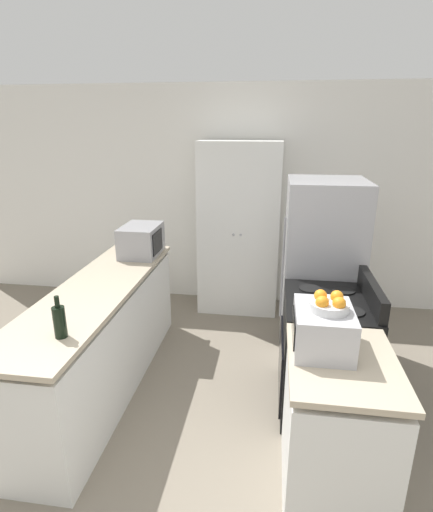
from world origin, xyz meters
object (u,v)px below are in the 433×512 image
object	(u,v)px
stove	(324,353)
toaster_oven	(323,329)
wine_bottle	(60,321)
microwave	(141,240)
fruit_bowl	(329,304)
refrigerator	(321,272)
pantry_cabinet	(239,229)

from	to	relation	value
stove	toaster_oven	xyz separation A→B (m)	(-0.13, -0.69, 0.57)
wine_bottle	toaster_oven	world-z (taller)	wine_bottle
microwave	wine_bottle	world-z (taller)	microwave
stove	fruit_bowl	distance (m)	1.02
microwave	refrigerator	bearing A→B (deg)	-1.95
microwave	wine_bottle	bearing A→B (deg)	-88.82
pantry_cabinet	refrigerator	world-z (taller)	pantry_cabinet
stove	wine_bottle	world-z (taller)	wine_bottle
pantry_cabinet	wine_bottle	world-z (taller)	pantry_cabinet
stove	fruit_bowl	size ratio (longest dim) A/B	4.92
microwave	toaster_oven	xyz separation A→B (m)	(1.59, -1.54, -0.02)
wine_bottle	fruit_bowl	distance (m)	1.59
microwave	stove	bearing A→B (deg)	-26.24
pantry_cabinet	toaster_oven	bearing A→B (deg)	-73.75
stove	microwave	world-z (taller)	microwave
stove	refrigerator	world-z (taller)	refrigerator
refrigerator	fruit_bowl	xyz separation A→B (m)	(-0.13, -1.49, 0.36)
refrigerator	toaster_oven	size ratio (longest dim) A/B	4.15
wine_bottle	toaster_oven	size ratio (longest dim) A/B	0.66
microwave	fruit_bowl	size ratio (longest dim) A/B	2.20
pantry_cabinet	microwave	world-z (taller)	pantry_cabinet
pantry_cabinet	refrigerator	bearing A→B (deg)	-47.33
pantry_cabinet	stove	distance (m)	1.97
stove	microwave	distance (m)	2.01
toaster_oven	stove	bearing A→B (deg)	79.28
microwave	toaster_oven	size ratio (longest dim) A/B	1.18
refrigerator	fruit_bowl	distance (m)	1.54
wine_bottle	toaster_oven	bearing A→B (deg)	3.58
refrigerator	microwave	xyz separation A→B (m)	(-1.73, 0.06, 0.22)
pantry_cabinet	fruit_bowl	distance (m)	2.52
wine_bottle	pantry_cabinet	bearing A→B (deg)	71.07
microwave	wine_bottle	xyz separation A→B (m)	(0.03, -1.64, -0.04)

